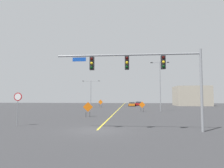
{
  "coord_description": "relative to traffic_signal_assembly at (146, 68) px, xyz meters",
  "views": [
    {
      "loc": [
        2.6,
        -15.32,
        2.53
      ],
      "look_at": [
        -0.39,
        16.83,
        4.83
      ],
      "focal_mm": 31.3,
      "sensor_mm": 36.0,
      "label": 1
    }
  ],
  "objects": [
    {
      "name": "street_lamp_near_left",
      "position": [
        4.43,
        22.35,
        0.63
      ],
      "size": [
        3.51,
        0.24,
        9.45
      ],
      "color": "gray",
      "rests_on": "ground"
    },
    {
      "name": "construction_sign_median_far",
      "position": [
        0.93,
        21.5,
        -3.7
      ],
      "size": [
        1.19,
        0.29,
        1.86
      ],
      "color": "orange",
      "rests_on": "ground"
    },
    {
      "name": "construction_sign_left_lane",
      "position": [
        -9.19,
        36.71,
        -3.56
      ],
      "size": [
        1.31,
        0.33,
        2.07
      ],
      "color": "orange",
      "rests_on": "ground"
    },
    {
      "name": "street_lamp_mid_left",
      "position": [
        -11.79,
        36.35,
        -0.44
      ],
      "size": [
        4.78,
        0.24,
        7.21
      ],
      "color": "gray",
      "rests_on": "ground"
    },
    {
      "name": "roadside_building_east",
      "position": [
        18.66,
        50.56,
        -1.71
      ],
      "size": [
        10.45,
        8.53,
        6.3
      ],
      "color": "#B2A893",
      "rests_on": "ground"
    },
    {
      "name": "traffic_signal_assembly",
      "position": [
        0.0,
        0.0,
        0.0
      ],
      "size": [
        11.35,
        0.44,
        6.3
      ],
      "color": "gray",
      "rests_on": "ground"
    },
    {
      "name": "car_orange_mid",
      "position": [
        -0.71,
        45.03,
        -4.27
      ],
      "size": [
        2.29,
        4.54,
        1.26
      ],
      "color": "orange",
      "rests_on": "ground"
    },
    {
      "name": "construction_sign_right_shoulder",
      "position": [
        -6.89,
        10.49,
        -3.63
      ],
      "size": [
        1.34,
        0.18,
        1.99
      ],
      "color": "orange",
      "rests_on": "ground"
    },
    {
      "name": "car_red_approaching",
      "position": [
        1.37,
        49.11,
        -4.22
      ],
      "size": [
        2.27,
        4.13,
        1.33
      ],
      "color": "red",
      "rests_on": "ground"
    },
    {
      "name": "stop_sign",
      "position": [
        -11.49,
        1.69,
        -2.75
      ],
      "size": [
        0.76,
        0.07,
        3.01
      ],
      "color": "gray",
      "rests_on": "ground"
    },
    {
      "name": "ground",
      "position": [
        -3.86,
        0.02,
        -4.86
      ],
      "size": [
        161.4,
        161.4,
        0.0
      ],
      "primitive_type": "plane",
      "color": "#38383A"
    },
    {
      "name": "road_centre_stripe",
      "position": [
        -3.86,
        44.85,
        -4.86
      ],
      "size": [
        0.16,
        89.67,
        0.01
      ],
      "color": "yellow",
      "rests_on": "ground"
    }
  ]
}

